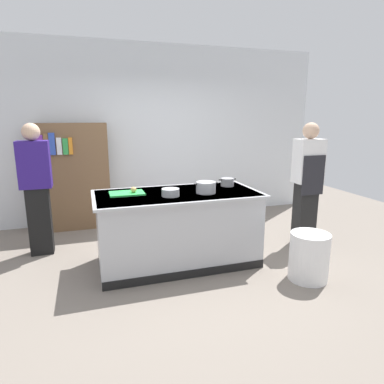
% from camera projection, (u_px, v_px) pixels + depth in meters
% --- Properties ---
extents(ground_plane, '(10.00, 10.00, 0.00)m').
position_uv_depth(ground_plane, '(178.00, 262.00, 4.20)').
color(ground_plane, slate).
extents(back_wall, '(6.40, 0.12, 3.00)m').
position_uv_depth(back_wall, '(145.00, 134.00, 5.82)').
color(back_wall, silver).
rests_on(back_wall, ground_plane).
extents(counter_island, '(1.98, 0.98, 0.90)m').
position_uv_depth(counter_island, '(178.00, 227.00, 4.10)').
color(counter_island, '#B7BABF').
rests_on(counter_island, ground_plane).
extents(cutting_board, '(0.40, 0.28, 0.02)m').
position_uv_depth(cutting_board, '(127.00, 193.00, 3.93)').
color(cutting_board, green).
rests_on(cutting_board, counter_island).
extents(onion, '(0.07, 0.07, 0.07)m').
position_uv_depth(onion, '(134.00, 190.00, 3.92)').
color(onion, tan).
rests_on(onion, cutting_board).
extents(stock_pot, '(0.30, 0.23, 0.14)m').
position_uv_depth(stock_pot, '(206.00, 187.00, 3.98)').
color(stock_pot, '#B7BABF').
rests_on(stock_pot, counter_island).
extents(sauce_pan, '(0.24, 0.17, 0.10)m').
position_uv_depth(sauce_pan, '(227.00, 182.00, 4.39)').
color(sauce_pan, '#99999E').
rests_on(sauce_pan, counter_island).
extents(mixing_bowl, '(0.21, 0.21, 0.09)m').
position_uv_depth(mixing_bowl, '(170.00, 192.00, 3.83)').
color(mixing_bowl, '#B7BABF').
rests_on(mixing_bowl, counter_island).
extents(trash_bin, '(0.43, 0.43, 0.54)m').
position_uv_depth(trash_bin, '(309.00, 257.00, 3.71)').
color(trash_bin, white).
rests_on(trash_bin, ground_plane).
extents(person_chef, '(0.38, 0.25, 1.72)m').
position_uv_depth(person_chef, '(307.00, 182.00, 4.63)').
color(person_chef, black).
rests_on(person_chef, ground_plane).
extents(person_guest, '(0.38, 0.24, 1.72)m').
position_uv_depth(person_guest, '(37.00, 187.00, 4.30)').
color(person_guest, black).
rests_on(person_guest, ground_plane).
extents(bookshelf, '(1.10, 0.31, 1.70)m').
position_uv_depth(bookshelf, '(74.00, 177.00, 5.32)').
color(bookshelf, brown).
rests_on(bookshelf, ground_plane).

